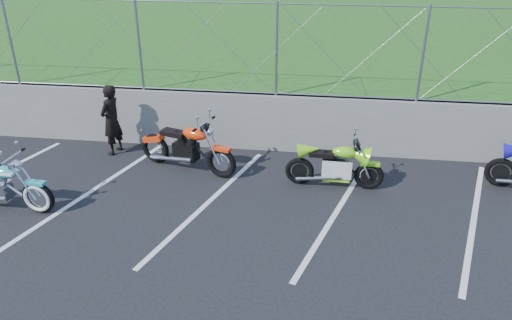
# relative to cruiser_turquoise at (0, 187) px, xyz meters

# --- Properties ---
(ground) EXTENTS (90.00, 90.00, 0.00)m
(ground) POSITION_rel_cruiser_turquoise_xyz_m (3.70, -0.30, -0.44)
(ground) COLOR black
(ground) RESTS_ON ground
(retaining_wall) EXTENTS (30.00, 0.22, 1.30)m
(retaining_wall) POSITION_rel_cruiser_turquoise_xyz_m (3.70, 3.20, 0.21)
(retaining_wall) COLOR slate
(retaining_wall) RESTS_ON ground
(grass_field) EXTENTS (30.00, 20.00, 1.30)m
(grass_field) POSITION_rel_cruiser_turquoise_xyz_m (3.70, 13.20, 0.21)
(grass_field) COLOR #1F4E15
(grass_field) RESTS_ON ground
(chain_link_fence) EXTENTS (28.00, 0.03, 2.00)m
(chain_link_fence) POSITION_rel_cruiser_turquoise_xyz_m (3.70, 3.20, 1.86)
(chain_link_fence) COLOR gray
(chain_link_fence) RESTS_ON retaining_wall
(parking_lines) EXTENTS (18.29, 4.31, 0.01)m
(parking_lines) POSITION_rel_cruiser_turquoise_xyz_m (4.90, 0.70, -0.43)
(parking_lines) COLOR silver
(parking_lines) RESTS_ON ground
(cruiser_turquoise) EXTENTS (2.19, 0.69, 1.09)m
(cruiser_turquoise) POSITION_rel_cruiser_turquoise_xyz_m (0.00, 0.00, 0.00)
(cruiser_turquoise) COLOR black
(cruiser_turquoise) RESTS_ON ground
(naked_orange) EXTENTS (2.21, 0.91, 1.14)m
(naked_orange) POSITION_rel_cruiser_turquoise_xyz_m (3.00, 1.93, 0.05)
(naked_orange) COLOR black
(naked_orange) RESTS_ON ground
(sportbike_green) EXTENTS (1.93, 0.69, 1.00)m
(sportbike_green) POSITION_rel_cruiser_turquoise_xyz_m (6.05, 1.61, -0.01)
(sportbike_green) COLOR black
(sportbike_green) RESTS_ON ground
(person_standing) EXTENTS (0.51, 0.66, 1.59)m
(person_standing) POSITION_rel_cruiser_turquoise_xyz_m (1.12, 2.54, 0.36)
(person_standing) COLOR black
(person_standing) RESTS_ON ground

